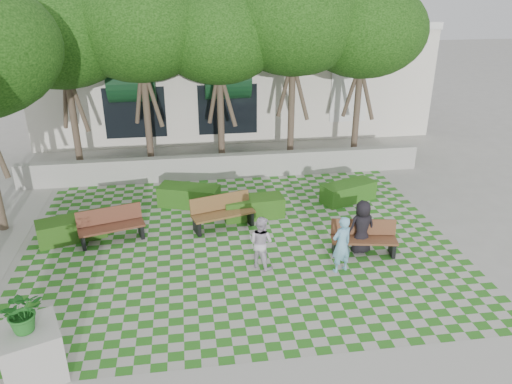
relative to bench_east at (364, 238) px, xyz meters
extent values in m
plane|color=gray|center=(-3.28, -0.09, -0.45)|extent=(90.00, 90.00, 0.00)
plane|color=#2B721E|center=(-3.28, 0.91, -0.44)|extent=(12.00, 12.00, 0.00)
cube|color=#9E9B93|center=(-3.28, 6.11, 0.00)|extent=(15.00, 0.36, 0.90)
cube|color=brown|center=(-0.01, -0.07, -0.01)|extent=(1.84, 0.85, 0.06)
cube|color=brown|center=(0.03, 0.18, 0.26)|extent=(1.76, 0.44, 0.44)
cube|color=black|center=(-0.79, 0.07, -0.23)|extent=(0.19, 0.50, 0.43)
cube|color=black|center=(0.76, -0.21, -0.23)|extent=(0.19, 0.50, 0.43)
cube|color=brown|center=(-3.68, 2.01, 0.02)|extent=(1.98, 1.08, 0.06)
cube|color=brown|center=(-3.76, 2.27, 0.31)|extent=(1.85, 0.65, 0.47)
cube|color=black|center=(-4.49, 1.78, -0.22)|extent=(0.25, 0.53, 0.46)
cube|color=black|center=(-2.88, 2.24, -0.22)|extent=(0.25, 0.53, 0.46)
cube|color=#552C1D|center=(-6.91, 1.64, 0.01)|extent=(1.92, 1.03, 0.06)
cube|color=#552C1D|center=(-6.98, 1.89, 0.29)|extent=(1.81, 0.61, 0.46)
cube|color=black|center=(-7.70, 1.42, -0.22)|extent=(0.23, 0.52, 0.45)
cube|color=black|center=(-6.12, 1.85, -0.22)|extent=(0.23, 0.52, 0.45)
cube|color=#225015|center=(0.66, 3.38, -0.12)|extent=(2.00, 1.35, 0.65)
cube|color=#234D14|center=(-2.68, 2.64, -0.12)|extent=(1.95, 0.93, 0.66)
cube|color=#214E14|center=(-4.67, 3.77, -0.10)|extent=(2.12, 1.41, 0.69)
cube|color=#214813|center=(-8.09, 1.97, -0.12)|extent=(2.01, 1.30, 0.66)
cube|color=#9E9B93|center=(-7.77, -3.49, 0.09)|extent=(1.38, 1.38, 1.07)
imported|color=#206720|center=(-7.77, -3.49, 1.03)|extent=(0.93, 0.87, 0.83)
imported|color=#72AFD0|center=(-0.90, -0.80, 0.33)|extent=(0.66, 0.55, 1.56)
imported|color=black|center=(-0.06, 0.07, 0.32)|extent=(0.80, 0.57, 1.53)
imported|color=silver|center=(-2.90, -0.28, 0.27)|extent=(0.89, 0.87, 1.44)
cylinder|color=#47382B|center=(-8.78, 7.51, 1.37)|extent=(0.26, 0.26, 3.64)
ellipsoid|color=#1E4C11|center=(-8.78, 7.51, 4.62)|extent=(4.80, 4.80, 3.60)
cylinder|color=#47382B|center=(-6.08, 7.51, 1.46)|extent=(0.26, 0.26, 3.81)
ellipsoid|color=#1E4C11|center=(-6.08, 7.51, 4.86)|extent=(5.00, 5.00, 3.75)
cylinder|color=#47382B|center=(-3.28, 7.51, 1.34)|extent=(0.26, 0.26, 3.58)
ellipsoid|color=#1E4C11|center=(-3.28, 7.51, 4.54)|extent=(4.60, 4.60, 3.45)
cylinder|color=#47382B|center=(-0.48, 7.51, 1.51)|extent=(0.26, 0.26, 3.92)
ellipsoid|color=#1E4C11|center=(-0.48, 7.51, 5.01)|extent=(5.20, 5.20, 3.90)
cylinder|color=#47382B|center=(2.22, 7.51, 1.40)|extent=(0.26, 0.26, 3.70)
ellipsoid|color=#1E4C11|center=(2.22, 7.51, 4.70)|extent=(4.80, 4.80, 3.60)
cube|color=silver|center=(-2.28, 14.11, 2.05)|extent=(18.00, 8.00, 5.00)
cube|color=white|center=(-2.28, 10.11, 4.55)|extent=(18.00, 0.30, 0.30)
cube|color=black|center=(2.72, 10.09, 1.75)|extent=(1.40, 0.10, 2.40)
cylinder|color=#0E3519|center=(-6.78, 10.09, 2.55)|extent=(3.00, 1.80, 1.80)
cube|color=black|center=(-6.78, 10.09, 1.15)|extent=(2.60, 0.08, 2.20)
cylinder|color=#0E3519|center=(-2.78, 10.09, 2.55)|extent=(3.00, 1.80, 1.80)
cube|color=black|center=(-2.78, 10.09, 1.15)|extent=(2.60, 0.08, 2.20)
camera|label=1|loc=(-4.64, -11.43, 6.66)|focal=35.00mm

